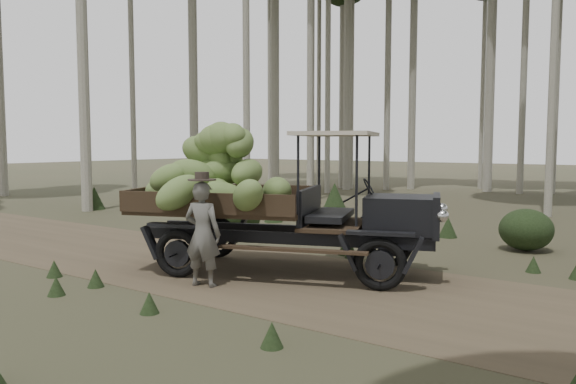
% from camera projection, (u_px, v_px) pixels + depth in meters
% --- Properties ---
extents(ground, '(120.00, 120.00, 0.00)m').
position_uv_depth(ground, '(322.00, 285.00, 9.23)').
color(ground, '#473D2B').
rests_on(ground, ground).
extents(dirt_track, '(70.00, 4.00, 0.01)m').
position_uv_depth(dirt_track, '(322.00, 285.00, 9.23)').
color(dirt_track, brown).
rests_on(dirt_track, ground).
extents(banana_truck, '(5.73, 3.77, 2.79)m').
position_uv_depth(banana_truck, '(244.00, 179.00, 10.17)').
color(banana_truck, black).
rests_on(banana_truck, ground).
extents(farmer, '(0.71, 0.56, 1.87)m').
position_uv_depth(farmer, '(203.00, 233.00, 9.07)').
color(farmer, '#5B5853').
rests_on(farmer, ground).
extents(undergrowth, '(24.01, 19.55, 1.22)m').
position_uv_depth(undergrowth, '(163.00, 266.00, 8.44)').
color(undergrowth, '#233319').
rests_on(undergrowth, ground).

